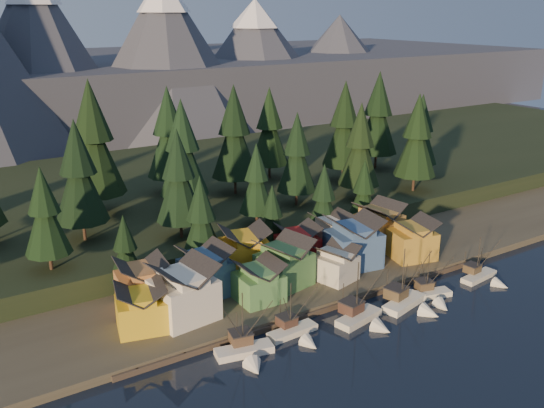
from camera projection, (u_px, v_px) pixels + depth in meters
ground at (379, 349)px, 99.69m from camera, size 500.00×500.00×0.00m
shore_strip at (253, 263)px, 131.38m from camera, size 400.00×50.00×1.50m
hillside at (161, 196)px, 170.59m from camera, size 420.00×100.00×6.00m
dock at (318, 307)px, 112.70m from camera, size 80.00×4.00×1.00m
mountain_ridge at (35, 75)px, 259.94m from camera, size 560.00×190.00×90.00m
boat_1 at (246, 345)px, 96.58m from camera, size 10.14×10.69×11.87m
boat_2 at (296, 326)px, 102.80m from camera, size 9.48×10.27×10.48m
boat_3 at (364, 310)px, 107.10m from camera, size 10.16×10.81×12.53m
boat_4 at (410, 296)px, 112.43m from camera, size 10.79×11.40×12.77m
boat_5 at (432, 290)px, 116.04m from camera, size 9.87×10.34×10.51m
boat_6 at (484, 272)px, 124.15m from camera, size 9.66×10.34×10.10m
house_front_0 at (141, 306)px, 101.61m from camera, size 9.72×9.40×8.10m
house_front_1 at (184, 290)px, 104.82m from camera, size 11.06×10.71×10.41m
house_front_2 at (259, 280)px, 111.86m from camera, size 8.13×8.19×7.74m
house_front_3 at (284, 261)px, 117.83m from camera, size 10.85×10.50×9.49m
house_front_4 at (336, 262)px, 120.56m from camera, size 8.63×9.04×7.22m
house_front_5 at (354, 241)px, 126.62m from camera, size 11.52×10.75×10.71m
house_front_6 at (412, 237)px, 130.97m from camera, size 10.56×10.20×8.86m
house_back_0 at (142, 283)px, 108.84m from camera, size 9.54×9.24×9.31m
house_back_1 at (206, 270)px, 114.04m from camera, size 8.90×9.00×9.55m
house_back_2 at (245, 249)px, 123.23m from camera, size 11.12×10.56×9.89m
house_back_3 at (298, 243)px, 128.40m from camera, size 9.62×8.90×8.48m
house_back_4 at (332, 232)px, 134.01m from camera, size 8.74×8.45×8.82m
house_back_5 at (379, 223)px, 137.82m from camera, size 9.88×9.98×10.09m
tree_hill_2 at (45, 214)px, 112.02m from camera, size 8.73×8.73×20.33m
tree_hill_3 at (79, 175)px, 125.76m from camera, size 11.27×11.27×26.27m
tree_hill_4 at (93, 142)px, 140.83m from camera, size 13.92×13.92×32.43m
tree_hill_5 at (179, 179)px, 127.48m from camera, size 10.30×10.30×23.99m
tree_hill_6 at (183, 152)px, 142.96m from camera, size 11.90×11.90×27.71m
tree_hill_7 at (257, 181)px, 136.01m from camera, size 8.22×8.22×19.16m
tree_hill_8 at (234, 135)px, 157.63m from camera, size 12.49×12.49×29.09m
tree_hill_9 at (297, 155)px, 149.12m from camera, size 10.15×10.15×23.63m
tree_hill_10 at (269, 129)px, 172.73m from camera, size 11.38×11.38×26.50m
tree_hill_11 at (360, 148)px, 153.13m from camera, size 10.85×10.85×25.28m
tree_hill_12 at (344, 127)px, 169.48m from camera, size 12.29×12.29×28.63m
tree_hill_13 at (417, 138)px, 160.65m from camera, size 11.36×11.36×26.46m
tree_hill_14 at (378, 116)px, 183.39m from camera, size 12.77×12.77×29.75m
tree_hill_15 at (169, 136)px, 158.45m from camera, size 12.29×12.29×28.62m
tree_hill_17 at (421, 132)px, 175.21m from camera, size 10.41×10.41×24.25m
tree_shore_0 at (125, 250)px, 114.03m from camera, size 6.70×6.70×15.60m
tree_shore_1 at (201, 221)px, 121.44m from camera, size 8.89×8.89×20.71m
tree_shore_2 at (272, 217)px, 131.00m from camera, size 6.95×6.95×16.20m
tree_shore_3 at (324, 200)px, 137.79m from camera, size 8.11×8.11×18.90m
tree_shore_4 at (364, 193)px, 144.10m from camera, size 7.85×7.85×18.29m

